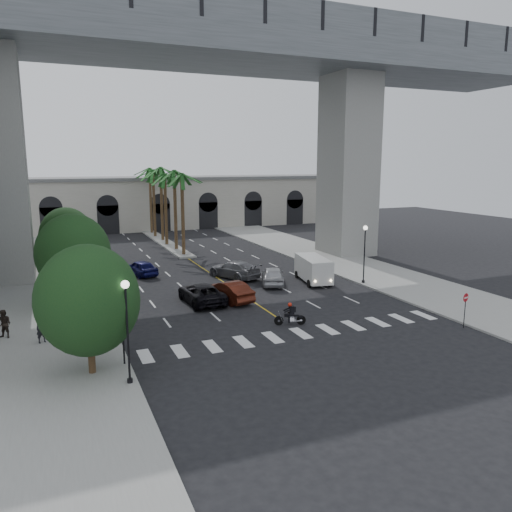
% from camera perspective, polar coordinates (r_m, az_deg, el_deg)
% --- Properties ---
extents(ground, '(140.00, 140.00, 0.00)m').
position_cam_1_polar(ground, '(34.00, 3.95, -8.02)').
color(ground, black).
rests_on(ground, ground).
extents(sidewalk_left, '(8.00, 100.00, 0.15)m').
position_cam_1_polar(sidewalk_left, '(45.03, -22.69, -4.06)').
color(sidewalk_left, gray).
rests_on(sidewalk_left, ground).
extents(sidewalk_right, '(8.00, 100.00, 0.15)m').
position_cam_1_polar(sidewalk_right, '(53.89, 11.05, -1.10)').
color(sidewalk_right, gray).
rests_on(sidewalk_right, ground).
extents(median, '(2.00, 24.00, 0.20)m').
position_cam_1_polar(median, '(69.14, -10.35, 1.52)').
color(median, gray).
rests_on(median, ground).
extents(pier_building, '(71.00, 10.50, 8.50)m').
position_cam_1_polar(pier_building, '(85.24, -12.96, 5.95)').
color(pier_building, beige).
rests_on(pier_building, ground).
extents(bridge, '(75.00, 13.00, 26.00)m').
position_cam_1_polar(bridge, '(54.36, -3.41, 18.72)').
color(bridge, gray).
rests_on(bridge, ground).
extents(palm_a, '(3.20, 3.20, 10.30)m').
position_cam_1_polar(palm_a, '(58.59, -8.48, 8.81)').
color(palm_a, '#47331E').
rests_on(palm_a, ground).
extents(palm_b, '(3.20, 3.20, 10.60)m').
position_cam_1_polar(palm_b, '(62.49, -9.33, 9.15)').
color(palm_b, '#47331E').
rests_on(palm_b, ground).
extents(palm_c, '(3.20, 3.20, 10.10)m').
position_cam_1_polar(palm_c, '(66.33, -10.40, 8.80)').
color(palm_c, '#47331E').
rests_on(palm_c, ground).
extents(palm_d, '(3.20, 3.20, 10.90)m').
position_cam_1_polar(palm_d, '(70.29, -10.86, 9.48)').
color(palm_d, '#47331E').
rests_on(palm_d, ground).
extents(palm_e, '(3.20, 3.20, 10.40)m').
position_cam_1_polar(palm_e, '(74.17, -11.69, 9.15)').
color(palm_e, '#47331E').
rests_on(palm_e, ground).
extents(palm_f, '(3.20, 3.20, 10.70)m').
position_cam_1_polar(palm_f, '(78.14, -12.07, 9.40)').
color(palm_f, '#47331E').
rests_on(palm_f, ground).
extents(street_tree_near, '(5.20, 5.20, 6.89)m').
position_cam_1_polar(street_tree_near, '(26.66, -18.66, -4.82)').
color(street_tree_near, '#382616').
rests_on(street_tree_near, ground).
extents(street_tree_mid, '(5.44, 5.44, 7.21)m').
position_cam_1_polar(street_tree_mid, '(39.32, -20.15, 0.24)').
color(street_tree_mid, '#382616').
rests_on(street_tree_mid, ground).
extents(street_tree_far, '(5.04, 5.04, 6.68)m').
position_cam_1_polar(street_tree_far, '(51.22, -20.82, 2.14)').
color(street_tree_far, '#382616').
rests_on(street_tree_far, ground).
extents(lamp_post_left_near, '(0.40, 0.40, 5.35)m').
position_cam_1_polar(lamp_post_left_near, '(25.13, -14.52, -7.44)').
color(lamp_post_left_near, black).
rests_on(lamp_post_left_near, ground).
extents(lamp_post_left_far, '(0.40, 0.40, 5.35)m').
position_cam_1_polar(lamp_post_left_far, '(45.48, -18.45, 0.42)').
color(lamp_post_left_far, black).
rests_on(lamp_post_left_far, ground).
extents(lamp_post_right, '(0.40, 0.40, 5.35)m').
position_cam_1_polar(lamp_post_right, '(45.64, 12.30, 0.76)').
color(lamp_post_right, black).
rests_on(lamp_post_right, ground).
extents(traffic_signal_near, '(0.25, 0.18, 3.65)m').
position_cam_1_polar(traffic_signal_near, '(27.72, -15.02, -7.29)').
color(traffic_signal_near, black).
rests_on(traffic_signal_near, ground).
extents(traffic_signal_far, '(0.25, 0.18, 3.65)m').
position_cam_1_polar(traffic_signal_far, '(31.53, -16.04, -5.16)').
color(traffic_signal_far, black).
rests_on(traffic_signal_far, ground).
extents(motorcycle_rider, '(2.10, 0.83, 1.57)m').
position_cam_1_polar(motorcycle_rider, '(34.10, 4.01, -6.72)').
color(motorcycle_rider, black).
rests_on(motorcycle_rider, ground).
extents(car_a, '(3.63, 5.20, 1.65)m').
position_cam_1_polar(car_a, '(45.04, 1.92, -2.24)').
color(car_a, '#AAABAF').
rests_on(car_a, ground).
extents(car_b, '(2.80, 5.18, 1.62)m').
position_cam_1_polar(car_b, '(39.76, -3.09, -4.02)').
color(car_b, '#49190E').
rests_on(car_b, ground).
extents(car_c, '(2.83, 5.74, 1.57)m').
position_cam_1_polar(car_c, '(39.38, -6.23, -4.26)').
color(car_c, black).
rests_on(car_c, ground).
extents(car_d, '(4.30, 6.12, 1.65)m').
position_cam_1_polar(car_d, '(47.59, -2.52, -1.54)').
color(car_d, slate).
rests_on(car_d, ground).
extents(car_e, '(3.05, 4.80, 1.52)m').
position_cam_1_polar(car_e, '(49.84, -13.03, -1.32)').
color(car_e, '#10114C').
rests_on(car_e, ground).
extents(cargo_van, '(3.03, 5.73, 2.32)m').
position_cam_1_polar(cargo_van, '(46.01, 6.58, -1.43)').
color(cargo_van, silver).
rests_on(cargo_van, ground).
extents(pedestrian_a, '(0.77, 0.66, 1.78)m').
position_cam_1_polar(pedestrian_a, '(32.97, -23.32, -7.60)').
color(pedestrian_a, black).
rests_on(pedestrian_a, sidewalk_left).
extents(pedestrian_b, '(1.10, 1.04, 1.79)m').
position_cam_1_polar(pedestrian_b, '(34.75, -26.83, -6.96)').
color(pedestrian_b, black).
rests_on(pedestrian_b, sidewalk_left).
extents(do_not_enter_sign, '(0.57, 0.18, 2.39)m').
position_cam_1_polar(do_not_enter_sign, '(35.86, 22.82, -4.96)').
color(do_not_enter_sign, black).
rests_on(do_not_enter_sign, ground).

